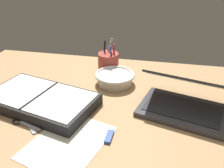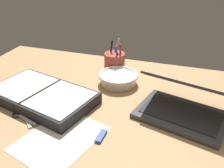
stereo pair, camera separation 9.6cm
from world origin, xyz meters
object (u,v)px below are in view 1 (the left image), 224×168
bowl (115,78)px  planner (41,100)px  pen_cup (108,62)px  laptop (185,100)px  scissors (23,121)px

bowl → planner: (-24.28, -22.85, -0.49)cm
bowl → pen_cup: (-5.53, 12.07, 1.87)cm
laptop → planner: (-53.28, -7.47, -2.11)cm
pen_cup → laptop: bearing=-38.5°
bowl → planner: 33.35cm
bowl → scissors: (-26.06, -33.91, -2.48)cm
scissors → pen_cup: bearing=96.7°
pen_cup → scissors: bearing=-114.1°
bowl → planner: bearing=-136.7°
bowl → pen_cup: pen_cup is taller
laptop → bowl: bearing=167.1°
scissors → bowl: bearing=83.2°
pen_cup → scissors: pen_cup is taller
planner → bowl: bearing=57.6°
laptop → scissors: 58.24cm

